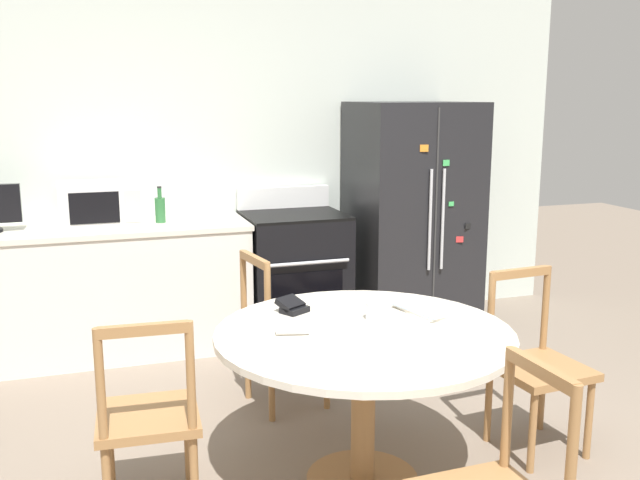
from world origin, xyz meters
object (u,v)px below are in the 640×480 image
object	(u,v)px
dining_chair_far	(282,333)
dining_chair_right	(536,366)
counter_bottle	(160,209)
dining_chair_left	(148,419)
refrigerator	(411,217)
microwave	(101,204)
candle_glass	(375,312)
wallet	(292,306)
oven_range	(294,274)

from	to	relation	value
dining_chair_far	dining_chair_right	size ratio (longest dim) A/B	1.00
counter_bottle	dining_chair_left	xyz separation A→B (m)	(-0.30, -2.10, -0.56)
refrigerator	counter_bottle	distance (m)	1.87
microwave	candle_glass	bearing A→B (deg)	-60.70
dining_chair_left	microwave	bearing A→B (deg)	96.18
counter_bottle	dining_chair_far	xyz separation A→B (m)	(0.53, -1.21, -0.56)
dining_chair_far	dining_chair_left	bearing A→B (deg)	-52.27
microwave	wallet	xyz separation A→B (m)	(0.81, -1.80, -0.28)
microwave	oven_range	bearing A→B (deg)	-2.97
refrigerator	dining_chair_far	xyz separation A→B (m)	(-1.33, -1.09, -0.42)
dining_chair_right	counter_bottle	bearing A→B (deg)	-57.18
microwave	dining_chair_right	bearing A→B (deg)	-47.02
dining_chair_far	wallet	world-z (taller)	dining_chair_far
oven_range	dining_chair_right	world-z (taller)	oven_range
oven_range	candle_glass	world-z (taller)	oven_range
dining_chair_far	dining_chair_left	size ratio (longest dim) A/B	1.00
refrigerator	dining_chair_right	world-z (taller)	refrigerator
dining_chair_left	wallet	bearing A→B (deg)	27.35
oven_range	candle_glass	bearing A→B (deg)	-95.52
dining_chair_right	wallet	xyz separation A→B (m)	(-1.17, 0.33, 0.33)
refrigerator	dining_chair_far	distance (m)	1.77
counter_bottle	wallet	bearing A→B (deg)	-76.54
refrigerator	wallet	bearing A→B (deg)	-130.72
wallet	microwave	bearing A→B (deg)	114.24
dining_chair_left	wallet	xyz separation A→B (m)	(0.73, 0.32, 0.33)
dining_chair_far	wallet	xyz separation A→B (m)	(-0.10, -0.57, 0.33)
dining_chair_far	refrigerator	bearing A→B (deg)	120.05
microwave	candle_glass	distance (m)	2.35
microwave	candle_glass	xyz separation A→B (m)	(1.14, -2.04, -0.27)
refrigerator	microwave	world-z (taller)	refrigerator
refrigerator	microwave	size ratio (longest dim) A/B	3.18
dining_chair_right	dining_chair_far	bearing A→B (deg)	-44.43
oven_range	dining_chair_right	size ratio (longest dim) A/B	1.20
oven_range	candle_glass	xyz separation A→B (m)	(-0.19, -1.97, 0.31)
refrigerator	oven_range	world-z (taller)	refrigerator
oven_range	dining_chair_far	distance (m)	1.23
candle_glass	dining_chair_right	bearing A→B (deg)	-6.31
wallet	oven_range	bearing A→B (deg)	73.23
oven_range	candle_glass	size ratio (longest dim) A/B	12.60
oven_range	counter_bottle	xyz separation A→B (m)	(-0.95, 0.05, 0.53)
dining_chair_left	candle_glass	xyz separation A→B (m)	(1.06, 0.08, 0.34)
microwave	candle_glass	world-z (taller)	microwave
dining_chair_right	wallet	size ratio (longest dim) A/B	5.31
candle_glass	microwave	bearing A→B (deg)	119.30
dining_chair_right	wallet	bearing A→B (deg)	-20.00
microwave	dining_chair_far	distance (m)	1.65
dining_chair_left	dining_chair_far	bearing A→B (deg)	50.90
dining_chair_far	candle_glass	xyz separation A→B (m)	(0.23, -0.81, 0.34)
refrigerator	microwave	xyz separation A→B (m)	(-2.25, 0.14, 0.19)
counter_bottle	wallet	distance (m)	1.84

